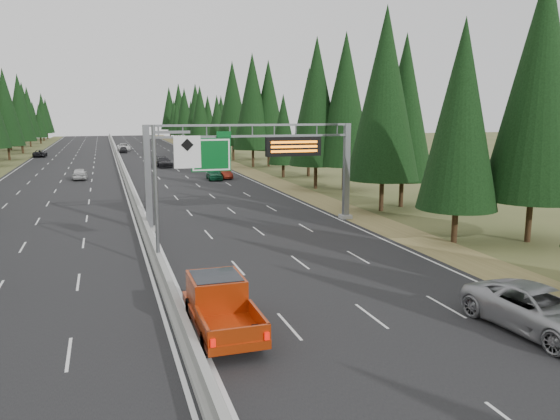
{
  "coord_description": "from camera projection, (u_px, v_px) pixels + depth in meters",
  "views": [
    {
      "loc": [
        -2.65,
        -5.6,
        8.76
      ],
      "look_at": [
        5.64,
        20.0,
        3.93
      ],
      "focal_mm": 35.0,
      "sensor_mm": 36.0,
      "label": 1
    }
  ],
  "objects": [
    {
      "name": "road",
      "position": [
        123.0,
        171.0,
        82.5
      ],
      "size": [
        32.0,
        260.0,
        0.08
      ],
      "primitive_type": "cube",
      "color": "black",
      "rests_on": "ground"
    },
    {
      "name": "shoulder_right",
      "position": [
        237.0,
        167.0,
        87.9
      ],
      "size": [
        3.6,
        260.0,
        0.06
      ],
      "primitive_type": "cube",
      "color": "olive",
      "rests_on": "ground"
    },
    {
      "name": "median_barrier",
      "position": [
        123.0,
        168.0,
        82.43
      ],
      "size": [
        0.7,
        260.0,
        0.85
      ],
      "color": "gray",
      "rests_on": "road"
    },
    {
      "name": "sign_gantry",
      "position": [
        261.0,
        158.0,
        42.03
      ],
      "size": [
        16.75,
        0.98,
        7.8
      ],
      "color": "slate",
      "rests_on": "road"
    },
    {
      "name": "hov_sign_pole",
      "position": [
        166.0,
        186.0,
        30.31
      ],
      "size": [
        2.8,
        0.5,
        8.0
      ],
      "color": "slate",
      "rests_on": "road"
    },
    {
      "name": "tree_row_right",
      "position": [
        282.0,
        108.0,
        77.01
      ],
      "size": [
        12.17,
        241.96,
        18.73
      ],
      "color": "black",
      "rests_on": "ground"
    },
    {
      "name": "silver_minivan",
      "position": [
        540.0,
        310.0,
        21.75
      ],
      "size": [
        3.61,
        6.71,
        1.79
      ],
      "primitive_type": "imported",
      "rotation": [
        0.0,
        0.0,
        0.1
      ],
      "color": "#9E9FA3",
      "rests_on": "road"
    },
    {
      "name": "red_pickup",
      "position": [
        219.0,
        300.0,
        22.19
      ],
      "size": [
        2.25,
        6.3,
        2.05
      ],
      "color": "black",
      "rests_on": "road"
    },
    {
      "name": "car_ahead_green",
      "position": [
        214.0,
        174.0,
        71.0
      ],
      "size": [
        2.11,
        4.6,
        1.53
      ],
      "primitive_type": "imported",
      "rotation": [
        0.0,
        0.0,
        -0.07
      ],
      "color": "#135533",
      "rests_on": "road"
    },
    {
      "name": "car_ahead_dkred",
      "position": [
        225.0,
        174.0,
        72.29
      ],
      "size": [
        1.52,
        3.93,
        1.27
      ],
      "primitive_type": "imported",
      "rotation": [
        0.0,
        0.0,
        0.05
      ],
      "color": "#61180D",
      "rests_on": "road"
    },
    {
      "name": "car_ahead_dkgrey",
      "position": [
        163.0,
        162.0,
        87.58
      ],
      "size": [
        2.78,
        5.71,
        1.6
      ],
      "primitive_type": "imported",
      "rotation": [
        0.0,
        0.0,
        0.1
      ],
      "color": "black",
      "rests_on": "road"
    },
    {
      "name": "car_ahead_white",
      "position": [
        124.0,
        147.0,
        124.52
      ],
      "size": [
        2.78,
        5.86,
        1.62
      ],
      "primitive_type": "imported",
      "rotation": [
        0.0,
        0.0,
        0.02
      ],
      "color": "white",
      "rests_on": "road"
    },
    {
      "name": "car_ahead_far",
      "position": [
        123.0,
        150.0,
        118.51
      ],
      "size": [
        1.8,
        4.02,
        1.34
      ],
      "primitive_type": "imported",
      "rotation": [
        0.0,
        0.0,
        -0.06
      ],
      "color": "black",
      "rests_on": "road"
    },
    {
      "name": "car_onc_white",
      "position": [
        80.0,
        174.0,
        71.26
      ],
      "size": [
        1.82,
        4.47,
        1.52
      ],
      "primitive_type": "imported",
      "rotation": [
        0.0,
        0.0,
        3.13
      ],
      "color": "silver",
      "rests_on": "road"
    },
    {
      "name": "car_onc_far",
      "position": [
        40.0,
        153.0,
        107.24
      ],
      "size": [
        2.38,
        5.07,
        1.4
      ],
      "primitive_type": "imported",
      "rotation": [
        0.0,
        0.0,
        3.13
      ],
      "color": "black",
      "rests_on": "road"
    }
  ]
}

